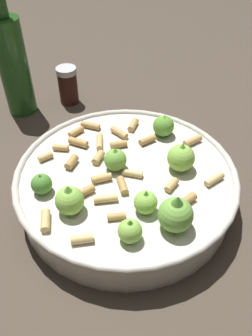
% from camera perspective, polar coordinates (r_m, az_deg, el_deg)
% --- Properties ---
extents(ground_plane, '(2.40, 2.40, 0.00)m').
position_cam_1_polar(ground_plane, '(0.56, 0.00, -4.89)').
color(ground_plane, '#42382D').
extents(cooking_pan, '(0.33, 0.33, 0.11)m').
position_cam_1_polar(cooking_pan, '(0.53, 0.09, -2.52)').
color(cooking_pan, beige).
rests_on(cooking_pan, ground).
extents(pepper_shaker, '(0.04, 0.04, 0.08)m').
position_cam_1_polar(pepper_shaker, '(0.77, -9.50, 13.26)').
color(pepper_shaker, '#33140F').
rests_on(pepper_shaker, ground).
extents(olive_oil_bottle, '(0.06, 0.06, 0.24)m').
position_cam_1_polar(olive_oil_bottle, '(0.73, -18.00, 15.76)').
color(olive_oil_bottle, '#1E4C19').
rests_on(olive_oil_bottle, ground).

